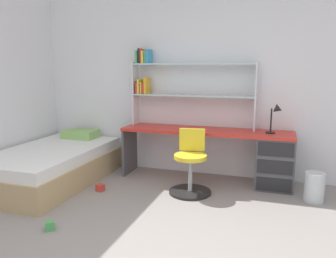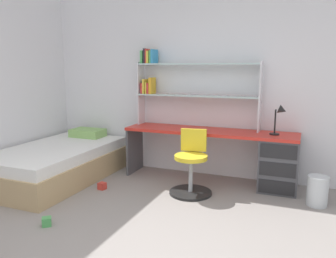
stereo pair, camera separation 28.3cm
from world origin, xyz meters
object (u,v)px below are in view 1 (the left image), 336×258
Objects in this scene: swivel_chair at (191,169)px; waste_bin at (314,187)px; desk at (252,154)px; desk_lamp at (276,114)px; toy_block_green_2 at (50,226)px; bed_platform at (52,165)px; bookshelf_hutch at (177,81)px; toy_block_red_0 at (100,188)px.

waste_bin is at bearing 6.58° from swivel_chair.
desk is 5.96× the size of desk_lamp.
waste_bin is 2.90m from toy_block_green_2.
bed_platform is at bearing -164.55° from desk.
bed_platform is (-1.51, -0.86, -1.12)m from bookshelf_hutch.
desk is at bearing 15.45° from bed_platform.
waste_bin is (3.31, 0.35, -0.06)m from bed_platform.
bookshelf_hutch is at bearing 172.19° from desk.
swivel_chair is (-0.97, -0.49, -0.65)m from desk_lamp.
bookshelf_hutch reaches higher than desk_lamp.
toy_block_red_0 is at bearing -125.72° from bookshelf_hutch.
desk_lamp is at bearing 27.02° from swivel_chair.
swivel_chair reaches higher than toy_block_red_0.
desk is 0.86m from waste_bin.
desk is 26.80× the size of toy_block_green_2.
bed_platform is 0.83m from toy_block_red_0.
toy_block_red_0 is at bearing -8.84° from bed_platform.
waste_bin is at bearing 32.16° from toy_block_green_2.
bookshelf_hutch is (-1.07, 0.15, 0.94)m from desk.
desk reaches higher than bed_platform.
bookshelf_hutch reaches higher than toy_block_green_2.
swivel_chair is 0.39× the size of bed_platform.
waste_bin reaches higher than toy_block_red_0.
swivel_chair is 1.90m from bed_platform.
toy_block_green_2 is (-0.65, -2.05, -1.30)m from bookshelf_hutch.
waste_bin is 3.99× the size of toy_block_green_2.
desk_lamp reaches higher than desk.
swivel_chair is at bearing -152.98° from desk_lamp.
waste_bin is (1.43, 0.16, -0.13)m from swivel_chair.
desk_lamp is 0.97m from waste_bin.
bed_platform is (-2.58, -0.71, -0.18)m from desk.
swivel_chair reaches higher than desk.
waste_bin is (1.81, -0.51, -1.18)m from bookshelf_hutch.
toy_block_red_0 is at bearing -154.75° from desk.
desk_lamp reaches higher than toy_block_green_2.
waste_bin is at bearing -15.67° from bookshelf_hutch.
desk_lamp is 4.49× the size of toy_block_green_2.
toy_block_red_0 is at bearing -169.27° from waste_bin.
desk is 2.94× the size of swivel_chair.
desk_lamp reaches higher than swivel_chair.
bookshelf_hutch is 1.41m from desk_lamp.
toy_block_red_0 is (0.80, -0.12, -0.19)m from bed_platform.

